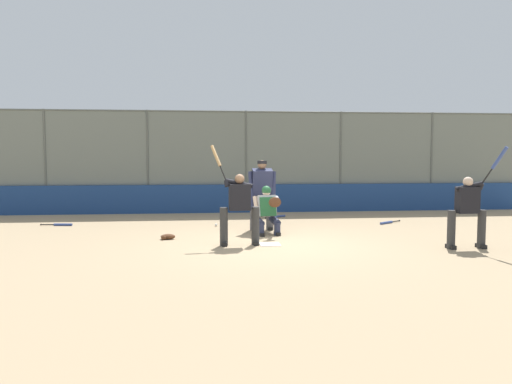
{
  "coord_description": "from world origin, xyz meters",
  "views": [
    {
      "loc": [
        1.37,
        10.42,
        1.91
      ],
      "look_at": [
        0.19,
        -1.0,
        1.05
      ],
      "focal_mm": 35.0,
      "sensor_mm": 36.0,
      "label": 1
    }
  ],
  "objects": [
    {
      "name": "home_plate_marker",
      "position": [
        0.0,
        0.0,
        0.01
      ],
      "size": [
        0.43,
        0.43,
        0.01
      ],
      "primitive_type": "cube",
      "color": "white",
      "rests_on": "ground_plane"
    },
    {
      "name": "spare_bat_by_padding",
      "position": [
        -0.84,
        -4.5,
        0.03
      ],
      "size": [
        0.69,
        0.51,
        0.07
      ],
      "rotation": [
        0.0,
        0.0,
        3.75
      ],
      "color": "black",
      "rests_on": "ground_plane"
    },
    {
      "name": "padding_wall",
      "position": [
        0.0,
        -6.0,
        0.46
      ],
      "size": [
        18.89,
        0.18,
        0.92
      ],
      "primitive_type": "cube",
      "color": "navy",
      "rests_on": "ground_plane"
    },
    {
      "name": "batter_on_deck",
      "position": [
        -3.95,
        0.85,
        0.8
      ],
      "size": [
        0.99,
        0.62,
        2.08
      ],
      "rotation": [
        0.0,
        0.0,
        3.16
      ],
      "color": "#333333",
      "rests_on": "ground_plane"
    },
    {
      "name": "umpire_home",
      "position": [
        -0.06,
        -2.01,
        0.96
      ],
      "size": [
        0.72,
        0.43,
        1.77
      ],
      "rotation": [
        0.0,
        0.0,
        0.01
      ],
      "color": "#4C4C51",
      "rests_on": "ground_plane"
    },
    {
      "name": "ground_plane",
      "position": [
        0.0,
        0.0,
        0.0
      ],
      "size": [
        160.0,
        160.0,
        0.0
      ],
      "primitive_type": "plane",
      "color": "tan"
    },
    {
      "name": "catcher_behind_plate",
      "position": [
        -0.11,
        -1.31,
        0.61
      ],
      "size": [
        0.66,
        0.76,
        1.17
      ],
      "rotation": [
        0.0,
        0.0,
        0.17
      ],
      "color": "#2D334C",
      "rests_on": "ground_plane"
    },
    {
      "name": "spare_bat_near_backstop",
      "position": [
        5.24,
        -3.35,
        0.03
      ],
      "size": [
        0.87,
        0.17,
        0.07
      ],
      "rotation": [
        0.0,
        0.0,
        3.01
      ],
      "color": "black",
      "rests_on": "ground_plane"
    },
    {
      "name": "batter_at_plate",
      "position": [
        0.65,
        0.01,
        0.82
      ],
      "size": [
        1.03,
        0.61,
        2.12
      ],
      "rotation": [
        0.0,
        0.0,
        0.08
      ],
      "color": "#333333",
      "rests_on": "ground_plane"
    },
    {
      "name": "backstop_fence",
      "position": [
        0.0,
        -6.1,
        1.77
      ],
      "size": [
        19.36,
        0.08,
        3.36
      ],
      "color": "#515651",
      "rests_on": "ground_plane"
    },
    {
      "name": "fielding_glove_on_dirt",
      "position": [
        2.22,
        -0.89,
        0.06
      ],
      "size": [
        0.33,
        0.25,
        0.12
      ],
      "color": "#56331E",
      "rests_on": "ground_plane"
    },
    {
      "name": "bleachers_beyond",
      "position": [
        -1.09,
        -8.25,
        0.38
      ],
      "size": [
        13.5,
        1.95,
        1.16
      ],
      "color": "slate",
      "rests_on": "ground_plane"
    },
    {
      "name": "spare_bat_third_base_side",
      "position": [
        -3.68,
        -2.87,
        0.03
      ],
      "size": [
        0.78,
        0.56,
        0.07
      ],
      "rotation": [
        0.0,
        0.0,
        0.61
      ],
      "color": "black",
      "rests_on": "ground_plane"
    },
    {
      "name": "baseball_loose",
      "position": [
        1.08,
        -2.82,
        0.04
      ],
      "size": [
        0.07,
        0.07,
        0.07
      ],
      "primitive_type": "sphere",
      "color": "white",
      "rests_on": "ground_plane"
    }
  ]
}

